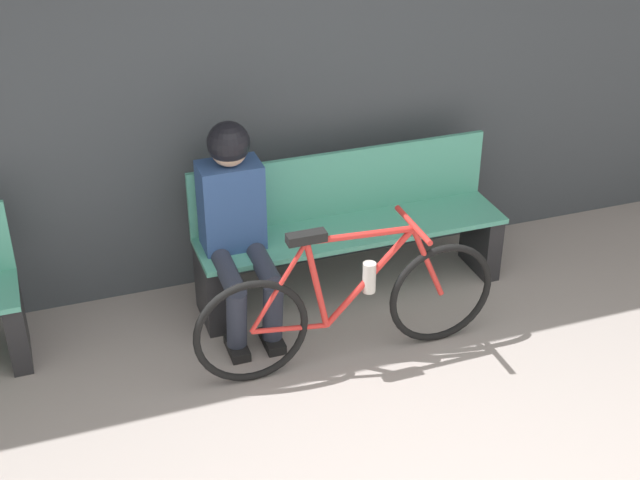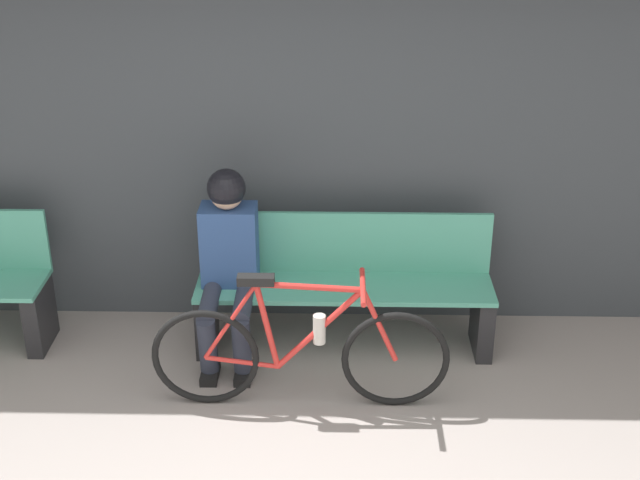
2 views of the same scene
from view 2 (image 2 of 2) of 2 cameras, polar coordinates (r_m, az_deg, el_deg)
The scene contains 4 objects.
storefront_wall at distance 5.46m, azimuth -2.52°, elevation 10.80°, with size 12.00×0.56×3.20m.
park_bench_near at distance 5.53m, azimuth 1.57°, elevation -3.01°, with size 1.82×0.42×0.85m.
bicycle at distance 5.00m, azimuth -1.26°, elevation -7.18°, with size 1.67×0.40×0.82m.
person_seated at distance 5.34m, azimuth -5.93°, elevation -0.87°, with size 0.34×0.61×1.19m.
Camera 2 is at (0.35, -2.87, 3.02)m, focal length 50.00 mm.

